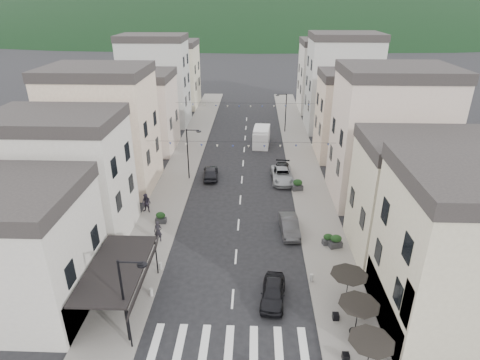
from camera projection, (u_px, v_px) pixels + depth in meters
The scene contains 27 objects.
sidewalk_left at pixel (186, 159), 51.82m from camera, with size 4.00×76.00×0.12m, color slate.
sidewalk_right at pixel (302, 161), 51.32m from camera, with size 4.00×76.00×0.12m, color slate.
hill_backdrop at pixel (254, 25), 294.96m from camera, with size 640.00×360.00×70.00m, color black.
bistro_building at pixel (476, 262), 23.60m from camera, with size 10.00×8.00×10.00m, color #BAAF94.
boutique_awning at pixel (120, 269), 26.02m from camera, with size 3.77×7.50×3.28m.
buildings_row_left at pixel (139, 102), 54.75m from camera, with size 10.20×54.16×14.00m.
buildings_row_right at pixel (355, 104), 52.65m from camera, with size 10.20×54.16×14.50m.
cafe_terrace at pixel (358, 308), 23.84m from camera, with size 2.50×8.10×2.53m.
streetlamp_left_near at pixel (127, 294), 23.00m from camera, with size 1.70×0.56×6.00m.
streetlamp_left_far at pixel (190, 149), 44.80m from camera, with size 1.70×0.56×6.00m.
streetlamp_right_far at pixel (284, 109), 60.76m from camera, with size 1.70×0.56×6.00m.
bollards at pixel (232, 299), 27.36m from camera, with size 11.66×10.26×0.60m.
bunting_near at pixel (241, 145), 40.16m from camera, with size 19.00×0.28×0.62m.
bunting_far at pixel (245, 106), 54.68m from camera, with size 19.00×0.28×0.62m.
parked_car_a at pixel (273, 292), 27.61m from camera, with size 1.61×4.00×1.36m, color black.
parked_car_b at pixel (290, 226), 35.55m from camera, with size 1.47×4.23×1.39m, color #353537.
parked_car_c at pixel (282, 175), 45.58m from camera, with size 2.40×5.20×1.44m, color #93979B.
parked_car_d at pixel (282, 172), 46.33m from camera, with size 1.97×4.84×1.40m, color black.
parked_car_e at pixel (211, 172), 46.33m from camera, with size 1.66×4.13×1.41m, color black.
delivery_van at pixel (262, 136), 56.58m from camera, with size 2.57×5.59×2.61m.
pedestrian_a at pixel (158, 231), 34.03m from camera, with size 0.69×0.45×1.89m, color black.
pedestrian_b at pixel (147, 203), 38.63m from camera, with size 0.94×0.73×1.93m, color #27222D.
planter_la at pixel (109, 298), 27.14m from camera, with size 1.12×0.84×1.12m.
planter_lb at pixel (161, 218), 36.94m from camera, with size 1.00×0.56×1.12m.
planter_ra at pixel (336, 241), 33.31m from camera, with size 1.19×0.87×1.19m.
planter_rb at pixel (328, 239), 33.76m from camera, with size 1.00×0.71×1.01m.
planter_rc at pixel (297, 185), 43.17m from camera, with size 1.26×0.89×1.27m.
Camera 1 is at (1.32, -15.93, 19.24)m, focal length 30.00 mm.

